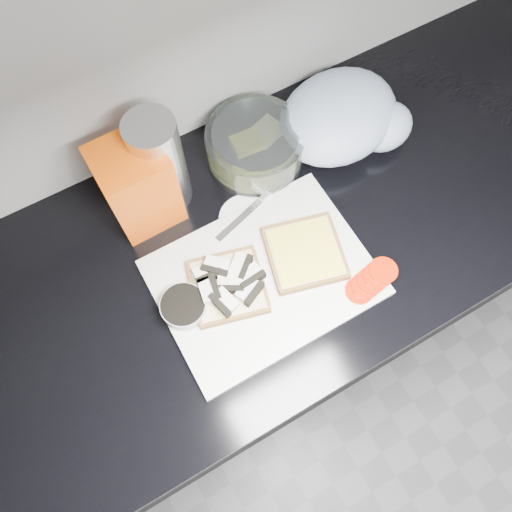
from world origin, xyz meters
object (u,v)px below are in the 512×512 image
at_px(glass_bowl, 255,147).
at_px(steel_canister, 160,163).
at_px(cutting_board, 264,277).
at_px(bread_bag, 138,186).

bearing_deg(glass_bowl, steel_canister, 176.53).
distance_m(cutting_board, steel_canister, 0.29).
distance_m(bread_bag, steel_canister, 0.06).
bearing_deg(cutting_board, bread_bag, 118.03).
xyz_separation_m(bread_bag, steel_canister, (0.05, 0.01, 0.02)).
height_order(cutting_board, steel_canister, steel_canister).
xyz_separation_m(cutting_board, bread_bag, (-0.13, 0.24, 0.09)).
height_order(cutting_board, glass_bowl, glass_bowl).
relative_size(glass_bowl, steel_canister, 0.90).
bearing_deg(glass_bowl, bread_bag, -179.62).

